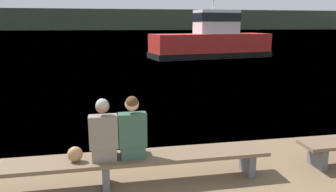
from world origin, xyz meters
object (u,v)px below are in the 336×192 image
person_right (132,131)px  shopping_bag (75,154)px  bench_main (106,165)px  tugboat_red (211,43)px  person_left (104,134)px

person_right → shopping_bag: size_ratio=4.15×
shopping_bag → person_right: bearing=-0.1°
person_right → shopping_bag: 0.99m
bench_main → tugboat_red: size_ratio=0.55×
person_right → tugboat_red: 21.85m
bench_main → shopping_bag: size_ratio=22.08×
person_right → person_left: bearing=179.9°
person_right → tugboat_red: (8.13, 20.28, 0.25)m
person_right → tugboat_red: bearing=68.2°
bench_main → person_right: bearing=1.3°
person_right → shopping_bag: person_right is taller
person_left → person_right: 0.47m
bench_main → person_right: person_right is taller
bench_main → person_right: 0.71m
person_left → person_right: person_right is taller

